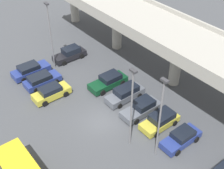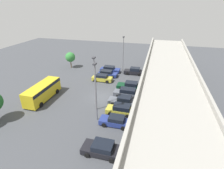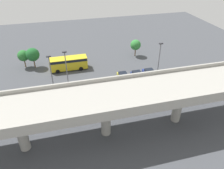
{
  "view_description": "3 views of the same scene",
  "coord_description": "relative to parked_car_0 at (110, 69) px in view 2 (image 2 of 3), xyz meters",
  "views": [
    {
      "loc": [
        19.61,
        -13.88,
        23.16
      ],
      "look_at": [
        -1.63,
        2.79,
        2.69
      ],
      "focal_mm": 50.0,
      "sensor_mm": 36.0,
      "label": 1
    },
    {
      "loc": [
        26.68,
        9.11,
        15.83
      ],
      "look_at": [
        -0.16,
        1.95,
        2.67
      ],
      "focal_mm": 28.0,
      "sensor_mm": 36.0,
      "label": 2
    },
    {
      "loc": [
        5.0,
        33.66,
        23.11
      ],
      "look_at": [
        -3.41,
        1.61,
        1.94
      ],
      "focal_mm": 35.0,
      "sensor_mm": 36.0,
      "label": 3
    }
  ],
  "objects": [
    {
      "name": "ground_plane",
      "position": [
        12.47,
        1.88,
        -0.72
      ],
      "size": [
        95.34,
        95.34,
        0.0
      ],
      "primitive_type": "plane",
      "color": "#424449"
    },
    {
      "name": "lamp_post_near_aisle",
      "position": [
        16.68,
        2.32,
        4.37
      ],
      "size": [
        0.7,
        0.35,
        8.77
      ],
      "color": "slate",
      "rests_on": "ground_plane"
    },
    {
      "name": "parked_car_6",
      "position": [
        16.74,
        6.4,
        0.02
      ],
      "size": [
        2.09,
        4.33,
        1.55
      ],
      "rotation": [
        0.0,
        0.0,
        -1.57
      ],
      "color": "gold",
      "rests_on": "ground_plane"
    },
    {
      "name": "parked_car_8",
      "position": [
        25.09,
        6.08,
        -0.03
      ],
      "size": [
        2.25,
        4.6,
        1.49
      ],
      "rotation": [
        0.0,
        0.0,
        -1.57
      ],
      "color": "black",
      "rests_on": "ground_plane"
    },
    {
      "name": "parked_car_7",
      "position": [
        19.72,
        6.3,
        -0.04
      ],
      "size": [
        1.97,
        4.39,
        1.44
      ],
      "rotation": [
        0.0,
        0.0,
        -1.57
      ],
      "color": "navy",
      "rests_on": "ground_plane"
    },
    {
      "name": "parked_car_5",
      "position": [
        14.12,
        6.2,
        0.01
      ],
      "size": [
        2.08,
        4.71,
        1.61
      ],
      "rotation": [
        0.0,
        0.0,
        -1.57
      ],
      "color": "#515660",
      "rests_on": "ground_plane"
    },
    {
      "name": "highway_overpass",
      "position": [
        12.47,
        13.02,
        5.01
      ],
      "size": [
        45.85,
        7.61,
        7.18
      ],
      "color": "#9E9B93",
      "rests_on": "ground_plane"
    },
    {
      "name": "tree_front_left",
      "position": [
        -0.58,
        -10.83,
        2.14
      ],
      "size": [
        2.51,
        2.51,
        4.14
      ],
      "color": "brown",
      "rests_on": "ground_plane"
    },
    {
      "name": "lamp_post_mid_lot",
      "position": [
        0.25,
        3.3,
        4.43
      ],
      "size": [
        0.7,
        0.35,
        8.9
      ],
      "color": "slate",
      "rests_on": "ground_plane"
    },
    {
      "name": "parked_car_9",
      "position": [
        -0.15,
        5.99,
        0.05
      ],
      "size": [
        2.0,
        4.55,
        1.67
      ],
      "rotation": [
        0.0,
        0.0,
        -1.57
      ],
      "color": "black",
      "rests_on": "ground_plane"
    },
    {
      "name": "parked_car_4",
      "position": [
        11.15,
        6.38,
        0.05
      ],
      "size": [
        1.98,
        4.79,
        1.63
      ],
      "rotation": [
        0.0,
        0.0,
        -1.57
      ],
      "color": "#515660",
      "rests_on": "ground_plane"
    },
    {
      "name": "parked_car_1",
      "position": [
        2.73,
        0.12,
        -0.03
      ],
      "size": [
        2.11,
        4.46,
        1.43
      ],
      "rotation": [
        0.0,
        0.0,
        1.57
      ],
      "color": "navy",
      "rests_on": "ground_plane"
    },
    {
      "name": "shuttle_bus",
      "position": [
        15.86,
        -7.95,
        0.92
      ],
      "size": [
        8.02,
        2.75,
        2.75
      ],
      "rotation": [
        0.0,
        0.0,
        3.14
      ],
      "color": "gold",
      "rests_on": "ground_plane"
    },
    {
      "name": "lamp_post_by_overpass",
      "position": [
        19.18,
        3.38,
        4.36
      ],
      "size": [
        0.7,
        0.35,
        8.77
      ],
      "color": "slate",
      "rests_on": "ground_plane"
    },
    {
      "name": "parked_car_3",
      "position": [
        8.05,
        6.35,
        0.01
      ],
      "size": [
        2.14,
        4.87,
        1.57
      ],
      "rotation": [
        0.0,
        0.0,
        -1.57
      ],
      "color": "#0C381E",
      "rests_on": "ground_plane"
    },
    {
      "name": "parked_car_0",
      "position": [
        0.0,
        0.0,
        0.0
      ],
      "size": [
        2.12,
        4.82,
        1.52
      ],
      "rotation": [
        0.0,
        0.0,
        1.57
      ],
      "color": "navy",
      "rests_on": "ground_plane"
    },
    {
      "name": "parked_car_2",
      "position": [
        5.69,
        -0.19,
        0.02
      ],
      "size": [
        1.97,
        4.41,
        1.53
      ],
      "rotation": [
        0.0,
        0.0,
        1.57
      ],
      "color": "gold",
      "rests_on": "ground_plane"
    }
  ]
}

